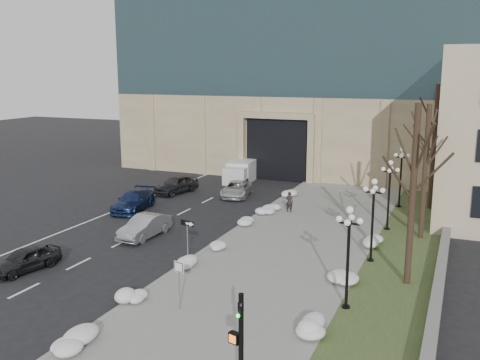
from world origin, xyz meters
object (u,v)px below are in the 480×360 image
(car_a, at_px, (26,259))
(keep_sign, at_px, (179,275))
(one_way_sign, at_px, (189,229))
(car_e, at_px, (176,185))
(pedestrian, at_px, (289,202))
(car_d, at_px, (237,189))
(lamppost_d, at_px, (401,169))
(car_c, at_px, (133,201))
(lamppost_b, at_px, (373,209))
(traffic_signal, at_px, (240,356))
(lamppost_c, at_px, (389,186))
(car_b, at_px, (145,226))
(lamppost_a, at_px, (348,244))
(box_truck, at_px, (242,171))

(car_a, bearing_deg, keep_sign, 5.54)
(car_a, distance_m, one_way_sign, 8.81)
(car_e, height_order, pedestrian, pedestrian)
(car_e, xyz_separation_m, keep_sign, (11.73, -20.31, 0.94))
(one_way_sign, bearing_deg, pedestrian, 95.68)
(car_d, xyz_separation_m, lamppost_d, (13.15, 1.28, 2.44))
(pedestrian, height_order, one_way_sign, one_way_sign)
(car_c, height_order, lamppost_b, lamppost_b)
(traffic_signal, bearing_deg, lamppost_c, 101.27)
(lamppost_c, xyz_separation_m, lamppost_d, (0.00, 6.50, 0.00))
(car_b, bearing_deg, pedestrian, 55.77)
(lamppost_a, bearing_deg, traffic_signal, -99.62)
(car_b, bearing_deg, traffic_signal, -46.08)
(car_c, xyz_separation_m, lamppost_a, (18.60, -10.96, 2.35))
(car_d, distance_m, keep_sign, 22.20)
(lamppost_b, bearing_deg, car_d, 138.29)
(traffic_signal, bearing_deg, car_d, 128.65)
(car_d, relative_size, lamppost_d, 0.96)
(car_a, height_order, one_way_sign, one_way_sign)
(lamppost_d, bearing_deg, lamppost_a, -90.00)
(lamppost_a, relative_size, lamppost_c, 1.00)
(one_way_sign, xyz_separation_m, lamppost_c, (9.00, 10.87, 0.98))
(car_b, height_order, one_way_sign, one_way_sign)
(car_d, distance_m, box_truck, 6.66)
(car_d, height_order, keep_sign, keep_sign)
(lamppost_d, bearing_deg, one_way_sign, -117.39)
(car_e, bearing_deg, car_b, -57.38)
(pedestrian, relative_size, one_way_sign, 0.61)
(lamppost_a, bearing_deg, box_truck, 121.87)
(car_c, height_order, lamppost_a, lamppost_a)
(car_a, height_order, car_d, car_a)
(car_e, distance_m, pedestrian, 11.45)
(car_a, bearing_deg, car_c, 110.28)
(car_d, height_order, box_truck, box_truck)
(lamppost_d, bearing_deg, car_e, -173.22)
(car_d, relative_size, pedestrian, 2.95)
(car_c, bearing_deg, lamppost_c, -3.61)
(lamppost_a, bearing_deg, lamppost_b, 90.00)
(car_c, xyz_separation_m, box_truck, (3.35, 13.58, 0.24))
(box_truck, distance_m, lamppost_d, 16.20)
(traffic_signal, distance_m, lamppost_d, 28.20)
(lamppost_a, bearing_deg, car_a, -173.52)
(car_e, height_order, lamppost_c, lamppost_c)
(keep_sign, bearing_deg, lamppost_a, 30.94)
(car_a, bearing_deg, lamppost_a, 18.37)
(car_b, height_order, keep_sign, keep_sign)
(car_a, height_order, lamppost_a, lamppost_a)
(car_a, xyz_separation_m, pedestrian, (9.36, 16.55, 0.25))
(car_c, height_order, pedestrian, pedestrian)
(car_c, distance_m, lamppost_c, 18.86)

